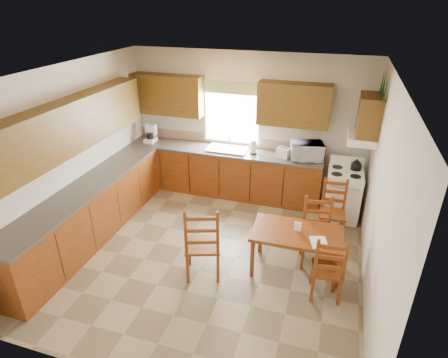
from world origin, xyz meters
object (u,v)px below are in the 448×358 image
(stove, at_px, (343,195))
(chair_near_left, at_px, (203,240))
(chair_near_right, at_px, (328,266))
(dining_table, at_px, (295,252))
(chair_far_left, at_px, (317,234))
(microwave, at_px, (306,151))
(chair_far_right, at_px, (333,210))

(stove, xyz_separation_m, chair_near_left, (-1.80, -2.16, 0.13))
(chair_near_left, xyz_separation_m, chair_near_right, (1.67, 0.08, -0.09))
(dining_table, distance_m, chair_far_left, 0.41)
(microwave, bearing_deg, dining_table, -101.50)
(dining_table, bearing_deg, stove, 70.17)
(chair_near_left, distance_m, chair_near_right, 1.68)
(stove, relative_size, chair_near_right, 0.91)
(chair_near_left, relative_size, chair_near_right, 1.19)
(stove, xyz_separation_m, dining_table, (-0.58, -1.71, -0.10))
(chair_far_left, bearing_deg, chair_far_right, 66.84)
(chair_far_left, distance_m, chair_far_right, 0.80)
(stove, distance_m, chair_near_right, 2.08)
(chair_near_right, height_order, chair_far_left, chair_far_left)
(microwave, height_order, chair_far_left, microwave)
(dining_table, bearing_deg, chair_near_right, -39.76)
(chair_near_right, relative_size, chair_far_left, 0.95)
(microwave, bearing_deg, stove, -34.79)
(stove, distance_m, dining_table, 1.81)
(dining_table, height_order, chair_far_left, chair_far_left)
(stove, bearing_deg, microwave, 159.18)
(chair_far_left, bearing_deg, microwave, 93.61)
(stove, xyz_separation_m, chair_near_right, (-0.13, -2.07, 0.04))
(chair_far_left, bearing_deg, chair_near_right, -82.03)
(microwave, relative_size, chair_near_left, 0.46)
(dining_table, relative_size, chair_far_left, 1.22)
(dining_table, height_order, chair_near_right, chair_near_right)
(chair_near_left, distance_m, chair_far_left, 1.64)
(dining_table, xyz_separation_m, chair_far_left, (0.25, 0.28, 0.17))
(chair_near_right, distance_m, chair_far_right, 1.41)
(microwave, height_order, chair_far_right, microwave)
(chair_near_right, relative_size, chair_far_right, 0.99)
(microwave, relative_size, chair_far_left, 0.52)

